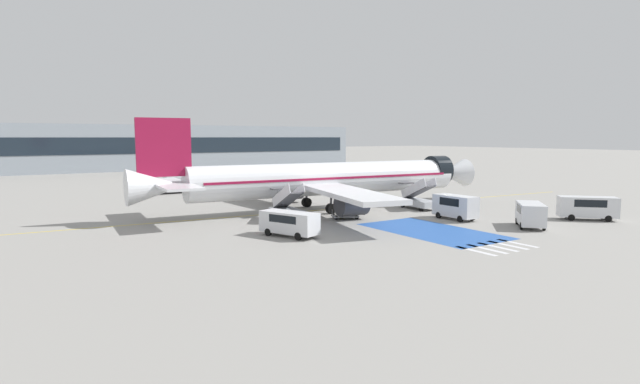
{
  "coord_description": "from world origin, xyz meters",
  "views": [
    {
      "loc": [
        -32.92,
        -46.27,
        8.17
      ],
      "look_at": [
        -3.35,
        -0.78,
        2.18
      ],
      "focal_mm": 28.0,
      "sensor_mm": 36.0,
      "label": 1
    }
  ],
  "objects": [
    {
      "name": "ground_plane",
      "position": [
        0.0,
        0.0,
        0.0
      ],
      "size": [
        600.0,
        600.0,
        0.0
      ],
      "primitive_type": "plane",
      "color": "gray"
    },
    {
      "name": "apron_leadline_yellow",
      "position": [
        -1.3,
        0.1,
        0.0
      ],
      "size": [
        76.41,
        6.57,
        0.01
      ],
      "primitive_type": "cube",
      "rotation": [
        0.0,
        0.0,
        -1.65
      ],
      "color": "gold",
      "rests_on": "ground_plane"
    },
    {
      "name": "apron_stand_patch_blue",
      "position": [
        -1.3,
        -15.63,
        0.0
      ],
      "size": [
        7.0,
        12.75,
        0.01
      ],
      "primitive_type": "cube",
      "color": "#2856A8",
      "rests_on": "ground_plane"
    },
    {
      "name": "apron_walkway_bar_0",
      "position": [
        -4.3,
        -22.86,
        0.0
      ],
      "size": [
        0.44,
        3.6,
        0.01
      ],
      "primitive_type": "cube",
      "color": "silver",
      "rests_on": "ground_plane"
    },
    {
      "name": "apron_walkway_bar_1",
      "position": [
        -3.1,
        -22.86,
        0.0
      ],
      "size": [
        0.44,
        3.6,
        0.01
      ],
      "primitive_type": "cube",
      "color": "silver",
      "rests_on": "ground_plane"
    },
    {
      "name": "apron_walkway_bar_2",
      "position": [
        -1.9,
        -22.86,
        0.0
      ],
      "size": [
        0.44,
        3.6,
        0.01
      ],
      "primitive_type": "cube",
      "color": "silver",
      "rests_on": "ground_plane"
    },
    {
      "name": "apron_walkway_bar_3",
      "position": [
        -0.7,
        -22.86,
        0.0
      ],
      "size": [
        0.44,
        3.6,
        0.01
      ],
      "primitive_type": "cube",
      "color": "silver",
      "rests_on": "ground_plane"
    },
    {
      "name": "apron_walkway_bar_4",
      "position": [
        0.5,
        -22.86,
        0.0
      ],
      "size": [
        0.44,
        3.6,
        0.01
      ],
      "primitive_type": "cube",
      "color": "silver",
      "rests_on": "ground_plane"
    },
    {
      "name": "airliner",
      "position": [
        -1.98,
        0.16,
        3.44
      ],
      "size": [
        42.28,
        34.9,
        9.98
      ],
      "rotation": [
        0.0,
        0.0,
        -1.65
      ],
      "color": "silver",
      "rests_on": "ground_plane"
    },
    {
      "name": "boarding_stairs_forward",
      "position": [
        7.28,
        -5.0,
        0.95
      ],
      "size": [
        2.59,
        5.37,
        3.69
      ],
      "rotation": [
        0.0,
        0.0,
        -0.08
      ],
      "color": "#ADB2BA",
      "rests_on": "ground_plane"
    },
    {
      "name": "boarding_stairs_aft",
      "position": [
        -8.99,
        -3.64,
        0.96
      ],
      "size": [
        2.59,
        5.37,
        3.81
      ],
      "rotation": [
        0.0,
        0.0,
        -0.08
      ],
      "color": "#ADB2BA",
      "rests_on": "ground_plane"
    },
    {
      "name": "fuel_tanker",
      "position": [
        -10.08,
        26.12,
        1.83
      ],
      "size": [
        10.45,
        2.84,
        3.6
      ],
      "rotation": [
        0.0,
        0.0,
        1.55
      ],
      "color": "#38383D",
      "rests_on": "ground_plane"
    },
    {
      "name": "service_van_0",
      "position": [
        7.47,
        -19.21,
        1.32
      ],
      "size": [
        4.61,
        4.51,
        2.21
      ],
      "rotation": [
        0.0,
        0.0,
        5.47
      ],
      "color": "silver",
      "rests_on": "ground_plane"
    },
    {
      "name": "service_van_1",
      "position": [
        5.1,
        -12.48,
        1.42
      ],
      "size": [
        1.94,
        4.5,
        2.41
      ],
      "rotation": [
        0.0,
        0.0,
        3.15
      ],
      "color": "silver",
      "rests_on": "ground_plane"
    },
    {
      "name": "service_van_2",
      "position": [
        15.83,
        -19.81,
        1.37
      ],
      "size": [
        5.06,
        5.09,
        2.31
      ],
      "rotation": [
        0.0,
        0.0,
        0.78
      ],
      "color": "silver",
      "rests_on": "ground_plane"
    },
    {
      "name": "service_van_3",
      "position": [
        -12.96,
        -10.91,
        1.23
      ],
      "size": [
        3.59,
        5.37,
        2.05
      ],
      "rotation": [
        0.0,
        0.0,
        0.39
      ],
      "color": "silver",
      "rests_on": "ground_plane"
    },
    {
      "name": "baggage_cart",
      "position": [
        -3.82,
        -6.14,
        0.26
      ],
      "size": [
        2.98,
        2.41,
        0.87
      ],
      "rotation": [
        0.0,
        0.0,
        1.16
      ],
      "color": "gray",
      "rests_on": "ground_plane"
    },
    {
      "name": "ground_crew_0",
      "position": [
        -2.25,
        -2.76,
        1.01
      ],
      "size": [
        0.48,
        0.34,
        1.76
      ],
      "rotation": [
        0.0,
        0.0,
        0.29
      ],
      "color": "#2D2D33",
      "rests_on": "ground_plane"
    },
    {
      "name": "ground_crew_1",
      "position": [
        -1.22,
        -2.78,
        1.0
      ],
      "size": [
        0.45,
        0.28,
        1.73
      ],
      "rotation": [
        0.0,
        0.0,
        3.02
      ],
      "color": "#2D2D33",
      "rests_on": "ground_plane"
    },
    {
      "name": "ground_crew_2",
      "position": [
        -0.62,
        -5.12,
        0.92
      ],
      "size": [
        0.25,
        0.44,
        1.62
      ],
      "rotation": [
        0.0,
        0.0,
        1.63
      ],
      "color": "#191E38",
      "rests_on": "ground_plane"
    },
    {
      "name": "terminal_building",
      "position": [
        1.88,
        83.47,
        5.56
      ],
      "size": [
        110.19,
        12.1,
        11.13
      ],
      "color": "#89939E",
      "rests_on": "ground_plane"
    }
  ]
}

